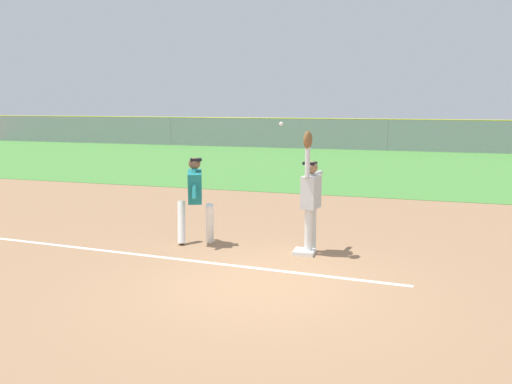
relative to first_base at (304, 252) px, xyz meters
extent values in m
plane|color=#936D4C|center=(-0.28, -1.87, -0.04)|extent=(76.04, 76.04, 0.00)
cube|color=#478438|center=(-0.28, 14.68, -0.04)|extent=(55.03, 16.28, 0.01)
cube|color=white|center=(-4.00, -0.90, -0.04)|extent=(11.98, 0.83, 0.01)
cube|color=white|center=(0.00, 0.00, 0.00)|extent=(0.40, 0.40, 0.08)
cylinder|color=silver|center=(0.09, 0.23, 0.39)|extent=(0.17, 0.17, 0.85)
cylinder|color=silver|center=(0.07, 0.03, 0.39)|extent=(0.17, 0.17, 0.85)
cube|color=#B7B7B7|center=(0.08, 0.13, 1.11)|extent=(0.31, 0.47, 0.60)
sphere|color=#8C6647|center=(0.08, 0.13, 1.56)|extent=(0.26, 0.26, 0.23)
cube|color=black|center=(0.05, 0.14, 1.64)|extent=(0.24, 0.23, 0.05)
cylinder|color=#B7B7B7|center=(0.05, -0.09, 1.72)|extent=(0.10, 0.10, 0.62)
cylinder|color=#B7B7B7|center=(0.11, 0.35, 1.41)|extent=(0.17, 0.63, 0.09)
ellipsoid|color=brown|center=(0.05, -0.09, 2.08)|extent=(0.17, 0.30, 0.32)
cylinder|color=white|center=(-1.92, 0.11, 0.38)|extent=(0.30, 0.46, 0.85)
cylinder|color=white|center=(-2.50, 0.04, 0.38)|extent=(0.30, 0.46, 0.85)
cube|color=#197272|center=(-2.21, 0.08, 1.11)|extent=(0.44, 0.58, 0.66)
sphere|color=brown|center=(-2.21, 0.08, 1.56)|extent=(0.30, 0.30, 0.23)
cube|color=black|center=(-2.18, 0.09, 1.64)|extent=(0.28, 0.27, 0.05)
cylinder|color=#197272|center=(-2.30, 0.28, 1.19)|extent=(0.24, 0.40, 0.58)
cylinder|color=#197272|center=(-2.13, -0.13, 1.19)|extent=(0.24, 0.40, 0.58)
sphere|color=white|center=(-0.52, 0.22, 2.34)|extent=(0.07, 0.07, 0.07)
cube|color=#93999E|center=(-0.28, 22.82, 0.85)|extent=(55.03, 0.06, 1.78)
cylinder|color=yellow|center=(-0.28, 22.82, 1.77)|extent=(55.03, 0.06, 0.06)
cylinder|color=gray|center=(-14.04, 22.82, 0.85)|extent=(0.08, 0.08, 1.78)
cylinder|color=gray|center=(-0.28, 22.82, 0.85)|extent=(0.08, 0.08, 1.78)
cube|color=#23389E|center=(-10.36, 26.37, 0.53)|extent=(4.48, 2.08, 0.55)
cube|color=#2D333D|center=(-10.36, 26.37, 1.01)|extent=(2.27, 1.84, 0.40)
cylinder|color=black|center=(-8.96, 27.38, 0.26)|extent=(0.61, 0.25, 0.60)
cylinder|color=black|center=(-8.88, 25.49, 0.26)|extent=(0.61, 0.25, 0.60)
cylinder|color=black|center=(-11.85, 27.26, 0.26)|extent=(0.61, 0.25, 0.60)
cylinder|color=black|center=(-11.77, 25.36, 0.26)|extent=(0.61, 0.25, 0.60)
cube|color=#B21E1E|center=(-4.95, 26.51, 0.53)|extent=(4.57, 2.34, 0.55)
cube|color=#2D333D|center=(-4.95, 26.51, 1.01)|extent=(2.37, 1.96, 0.40)
cylinder|color=black|center=(-3.61, 27.60, 0.26)|extent=(0.62, 0.28, 0.60)
cylinder|color=black|center=(-3.41, 25.71, 0.26)|extent=(0.62, 0.28, 0.60)
cylinder|color=black|center=(-6.49, 27.31, 0.26)|extent=(0.62, 0.28, 0.60)
cylinder|color=black|center=(-6.30, 25.42, 0.26)|extent=(0.62, 0.28, 0.60)
cube|color=white|center=(0.09, 26.44, 0.53)|extent=(4.54, 2.24, 0.55)
cube|color=#2D333D|center=(0.09, 26.44, 1.01)|extent=(2.33, 1.92, 0.40)
cylinder|color=black|center=(1.62, 27.27, 0.26)|extent=(0.62, 0.27, 0.60)
cylinder|color=black|center=(1.46, 25.37, 0.26)|extent=(0.62, 0.27, 0.60)
cylinder|color=black|center=(-1.28, 27.50, 0.26)|extent=(0.62, 0.27, 0.60)
cylinder|color=black|center=(-1.43, 25.60, 0.26)|extent=(0.62, 0.27, 0.60)
cube|color=#1E6B33|center=(4.71, 25.67, 0.53)|extent=(4.43, 1.98, 0.55)
cube|color=#2D333D|center=(4.71, 25.67, 1.01)|extent=(2.23, 1.79, 0.40)
cylinder|color=black|center=(6.17, 26.59, 0.26)|extent=(0.60, 0.23, 0.60)
cylinder|color=black|center=(6.14, 24.69, 0.26)|extent=(0.60, 0.23, 0.60)
cylinder|color=black|center=(3.27, 26.64, 0.26)|extent=(0.60, 0.23, 0.60)
cylinder|color=black|center=(3.24, 24.74, 0.26)|extent=(0.60, 0.23, 0.60)
camera|label=1|loc=(2.14, -9.65, 2.74)|focal=38.57mm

